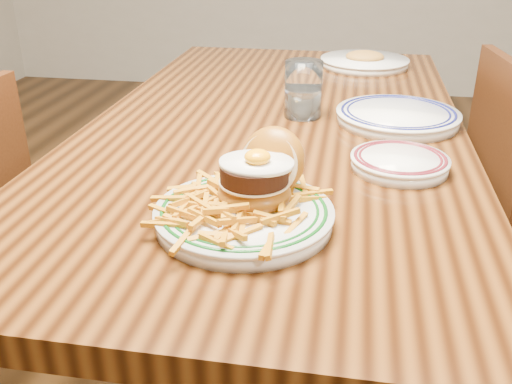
# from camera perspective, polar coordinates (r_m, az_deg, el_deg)

# --- Properties ---
(floor) EXTENTS (6.00, 6.00, 0.00)m
(floor) POSITION_cam_1_polar(r_m,az_deg,el_deg) (1.73, 1.63, -17.23)
(floor) COLOR black
(floor) RESTS_ON ground
(table) EXTENTS (0.85, 1.60, 0.75)m
(table) POSITION_cam_1_polar(r_m,az_deg,el_deg) (1.37, 1.98, 3.57)
(table) COLOR black
(table) RESTS_ON floor
(main_plate) EXTENTS (0.28, 0.29, 0.13)m
(main_plate) POSITION_cam_1_polar(r_m,az_deg,el_deg) (0.88, -0.69, -0.71)
(main_plate) COLOR white
(main_plate) RESTS_ON table
(side_plate) EXTENTS (0.18, 0.19, 0.03)m
(side_plate) POSITION_cam_1_polar(r_m,az_deg,el_deg) (1.10, 14.17, 2.98)
(side_plate) COLOR white
(side_plate) RESTS_ON table
(rear_plate) EXTENTS (0.28, 0.28, 0.03)m
(rear_plate) POSITION_cam_1_polar(r_m,az_deg,el_deg) (1.36, 13.98, 7.43)
(rear_plate) COLOR white
(rear_plate) RESTS_ON table
(water_glass) EXTENTS (0.09, 0.09, 0.13)m
(water_glass) POSITION_cam_1_polar(r_m,az_deg,el_deg) (1.36, 4.74, 9.87)
(water_glass) COLOR white
(water_glass) RESTS_ON table
(far_plate) EXTENTS (0.28, 0.28, 0.05)m
(far_plate) POSITION_cam_1_polar(r_m,az_deg,el_deg) (1.89, 10.80, 12.71)
(far_plate) COLOR white
(far_plate) RESTS_ON table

